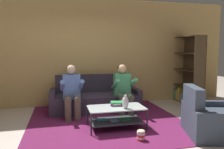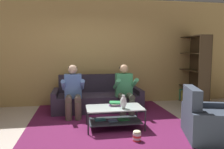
% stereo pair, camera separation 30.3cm
% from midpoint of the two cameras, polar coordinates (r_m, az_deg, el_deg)
% --- Properties ---
extents(ground, '(16.80, 16.80, 0.00)m').
position_cam_midpoint_polar(ground, '(3.93, -4.27, -15.95)').
color(ground, beige).
extents(back_partition, '(8.40, 0.12, 2.90)m').
position_cam_midpoint_polar(back_partition, '(6.08, -8.16, 5.85)').
color(back_partition, tan).
rests_on(back_partition, ground).
extents(couch, '(2.19, 0.94, 0.86)m').
position_cam_midpoint_polar(couch, '(5.58, -6.14, -6.29)').
color(couch, '#362D3F').
rests_on(couch, ground).
extents(person_seated_left, '(0.50, 0.58, 1.17)m').
position_cam_midpoint_polar(person_seated_left, '(4.93, -12.20, -3.88)').
color(person_seated_left, brown).
rests_on(person_seated_left, ground).
extents(person_seated_right, '(0.50, 0.58, 1.16)m').
position_cam_midpoint_polar(person_seated_right, '(5.09, 1.26, -3.45)').
color(person_seated_right, '#4F5745').
rests_on(person_seated_right, ground).
extents(coffee_table, '(1.07, 0.58, 0.41)m').
position_cam_midpoint_polar(coffee_table, '(4.23, -1.01, -10.37)').
color(coffee_table, '#B2BFBD').
rests_on(coffee_table, ground).
extents(area_rug, '(3.18, 3.39, 0.01)m').
position_cam_midpoint_polar(area_rug, '(4.85, -3.64, -11.51)').
color(area_rug, '#611944').
rests_on(area_rug, ground).
extents(vase, '(0.12, 0.12, 0.25)m').
position_cam_midpoint_polar(vase, '(4.08, 1.37, -7.21)').
color(vase, silver).
rests_on(vase, coffee_table).
extents(book_stack, '(0.26, 0.22, 0.08)m').
position_cam_midpoint_polar(book_stack, '(4.30, -0.85, -7.58)').
color(book_stack, purple).
rests_on(book_stack, coffee_table).
extents(bookshelf, '(0.36, 1.13, 1.88)m').
position_cam_midpoint_polar(bookshelf, '(6.57, 17.90, -0.61)').
color(bookshelf, '#43321F').
rests_on(bookshelf, ground).
extents(armchair, '(1.05, 1.13, 0.87)m').
position_cam_midpoint_polar(armchair, '(4.18, 22.14, -10.95)').
color(armchair, '#374150').
rests_on(armchair, ground).
extents(popcorn_tub, '(0.14, 0.14, 0.18)m').
position_cam_midpoint_polar(popcorn_tub, '(3.75, 5.22, -15.53)').
color(popcorn_tub, red).
rests_on(popcorn_tub, ground).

